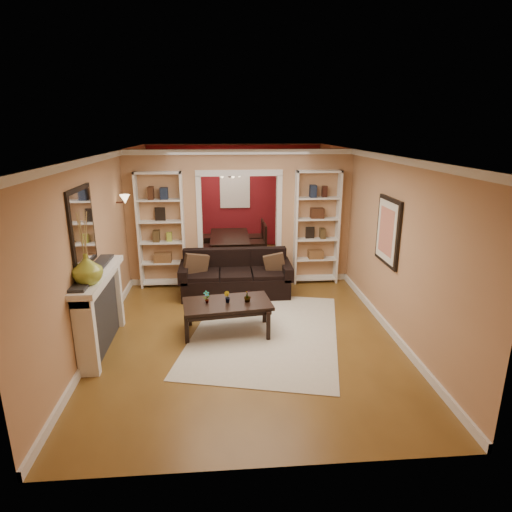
{
  "coord_description": "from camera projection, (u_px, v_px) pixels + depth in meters",
  "views": [
    {
      "loc": [
        -0.35,
        -7.28,
        3.09
      ],
      "look_at": [
        0.17,
        -0.8,
        1.14
      ],
      "focal_mm": 30.0,
      "sensor_mm": 36.0,
      "label": 1
    }
  ],
  "objects": [
    {
      "name": "dining_table",
      "position": [
        231.0,
        247.0,
        10.44
      ],
      "size": [
        1.66,
        0.93,
        0.58
      ],
      "primitive_type": "imported",
      "rotation": [
        0.0,
        0.0,
        1.57
      ],
      "color": "black",
      "rests_on": "floor"
    },
    {
      "name": "chandelier",
      "position": [
        236.0,
        176.0,
        9.87
      ],
      "size": [
        0.5,
        0.5,
        0.3
      ],
      "primitive_type": "cube",
      "color": "#40231D",
      "rests_on": "ceiling"
    },
    {
      "name": "bookshelf_left",
      "position": [
        161.0,
        231.0,
        8.4
      ],
      "size": [
        0.9,
        0.3,
        2.3
      ],
      "primitive_type": "cube",
      "color": "white",
      "rests_on": "floor"
    },
    {
      "name": "plant_center",
      "position": [
        227.0,
        297.0,
        6.57
      ],
      "size": [
        0.12,
        0.12,
        0.17
      ],
      "primitive_type": "imported",
      "rotation": [
        0.0,
        0.0,
        2.47
      ],
      "color": "#336626",
      "rests_on": "coffee_table"
    },
    {
      "name": "wall_right",
      "position": [
        368.0,
        229.0,
        7.65
      ],
      "size": [
        0.0,
        8.0,
        8.0
      ],
      "primitive_type": "plane",
      "rotation": [
        1.57,
        0.0,
        -1.57
      ],
      "color": "tan",
      "rests_on": "ground"
    },
    {
      "name": "dining_chair_ne",
      "position": [
        254.0,
        243.0,
        10.15
      ],
      "size": [
        0.51,
        0.51,
        0.94
      ],
      "primitive_type": "cube",
      "rotation": [
        0.0,
        0.0,
        -1.67
      ],
      "color": "black",
      "rests_on": "floor"
    },
    {
      "name": "area_rug",
      "position": [
        265.0,
        332.0,
        6.73
      ],
      "size": [
        2.85,
        3.51,
        0.01
      ],
      "primitive_type": "cube",
      "rotation": [
        0.0,
        0.0,
        -0.23
      ],
      "color": "beige",
      "rests_on": "floor"
    },
    {
      "name": "ceiling",
      "position": [
        242.0,
        152.0,
        7.09
      ],
      "size": [
        8.0,
        8.0,
        0.0
      ],
      "primitive_type": "plane",
      "rotation": [
        3.14,
        0.0,
        0.0
      ],
      "color": "white",
      "rests_on": "ground"
    },
    {
      "name": "dining_chair_sw",
      "position": [
        209.0,
        237.0,
        10.63
      ],
      "size": [
        0.53,
        0.53,
        0.95
      ],
      "primitive_type": "cube",
      "rotation": [
        0.0,
        0.0,
        1.7
      ],
      "color": "black",
      "rests_on": "floor"
    },
    {
      "name": "red_back_panel",
      "position": [
        235.0,
        198.0,
        11.28
      ],
      "size": [
        4.44,
        0.04,
        2.64
      ],
      "primitive_type": "cube",
      "color": "maroon",
      "rests_on": "floor"
    },
    {
      "name": "partition_wall",
      "position": [
        239.0,
        218.0,
        8.63
      ],
      "size": [
        4.5,
        0.15,
        2.7
      ],
      "primitive_type": "cube",
      "color": "tan",
      "rests_on": "floor"
    },
    {
      "name": "pillow_left",
      "position": [
        196.0,
        264.0,
        8.03
      ],
      "size": [
        0.47,
        0.29,
        0.45
      ],
      "primitive_type": "cube",
      "rotation": [
        0.0,
        0.0,
        0.39
      ],
      "color": "#523923",
      "rests_on": "sofa"
    },
    {
      "name": "pillow_right",
      "position": [
        275.0,
        264.0,
        8.16
      ],
      "size": [
        0.4,
        0.14,
        0.39
      ],
      "primitive_type": "cube",
      "rotation": [
        0.0,
        0.0,
        -0.09
      ],
      "color": "#523923",
      "rests_on": "sofa"
    },
    {
      "name": "vase",
      "position": [
        87.0,
        269.0,
        5.47
      ],
      "size": [
        0.39,
        0.39,
        0.4
      ],
      "primitive_type": "imported",
      "rotation": [
        0.0,
        0.0,
        0.03
      ],
      "color": "#96A936",
      "rests_on": "fireplace"
    },
    {
      "name": "wall_sconce",
      "position": [
        122.0,
        201.0,
        7.7
      ],
      "size": [
        0.18,
        0.18,
        0.22
      ],
      "primitive_type": "cube",
      "color": "#FFE0A5",
      "rests_on": "wall_left"
    },
    {
      "name": "dining_chair_se",
      "position": [
        253.0,
        237.0,
        10.72
      ],
      "size": [
        0.6,
        0.6,
        0.92
      ],
      "primitive_type": "cube",
      "rotation": [
        0.0,
        0.0,
        -1.97
      ],
      "color": "black",
      "rests_on": "floor"
    },
    {
      "name": "dining_chair_nw",
      "position": [
        208.0,
        247.0,
        10.08
      ],
      "size": [
        0.5,
        0.5,
        0.8
      ],
      "primitive_type": "cube",
      "rotation": [
        0.0,
        0.0,
        1.23
      ],
      "color": "black",
      "rests_on": "floor"
    },
    {
      "name": "mirror",
      "position": [
        82.0,
        228.0,
        5.75
      ],
      "size": [
        0.03,
        0.95,
        1.1
      ],
      "primitive_type": "cube",
      "color": "silver",
      "rests_on": "wall_left"
    },
    {
      "name": "dining_window",
      "position": [
        235.0,
        189.0,
        11.17
      ],
      "size": [
        0.78,
        0.03,
        0.98
      ],
      "primitive_type": "cube",
      "color": "#8CA5CC",
      "rests_on": "wall_back"
    },
    {
      "name": "sofa",
      "position": [
        236.0,
        274.0,
        8.17
      ],
      "size": [
        2.12,
        0.91,
        0.83
      ],
      "primitive_type": "cube",
      "color": "black",
      "rests_on": "floor"
    },
    {
      "name": "plant_left",
      "position": [
        207.0,
        297.0,
        6.55
      ],
      "size": [
        0.12,
        0.11,
        0.2
      ],
      "primitive_type": "imported",
      "rotation": [
        0.0,
        0.0,
        0.51
      ],
      "color": "#336626",
      "rests_on": "coffee_table"
    },
    {
      "name": "plant_right",
      "position": [
        247.0,
        296.0,
        6.59
      ],
      "size": [
        0.14,
        0.14,
        0.19
      ],
      "primitive_type": "imported",
      "rotation": [
        0.0,
        0.0,
        4.16
      ],
      "color": "#336626",
      "rests_on": "coffee_table"
    },
    {
      "name": "fireplace",
      "position": [
        102.0,
        311.0,
        6.11
      ],
      "size": [
        0.32,
        1.7,
        1.16
      ],
      "primitive_type": "cube",
      "color": "white",
      "rests_on": "floor"
    },
    {
      "name": "bookshelf_right",
      "position": [
        316.0,
        228.0,
        8.64
      ],
      "size": [
        0.9,
        0.3,
        2.3
      ],
      "primitive_type": "cube",
      "color": "white",
      "rests_on": "floor"
    },
    {
      "name": "wall_left",
      "position": [
        111.0,
        234.0,
        7.31
      ],
      "size": [
        0.0,
        8.0,
        8.0
      ],
      "primitive_type": "plane",
      "rotation": [
        1.57,
        0.0,
        1.57
      ],
      "color": "tan",
      "rests_on": "ground"
    },
    {
      "name": "floor",
      "position": [
        243.0,
        303.0,
        7.87
      ],
      "size": [
        8.0,
        8.0,
        0.0
      ],
      "primitive_type": "plane",
      "color": "brown",
      "rests_on": "ground"
    },
    {
      "name": "coffee_table",
      "position": [
        227.0,
        317.0,
        6.67
      ],
      "size": [
        1.42,
        0.9,
        0.51
      ],
      "primitive_type": "cube",
      "rotation": [
        0.0,
        0.0,
        0.13
      ],
      "color": "black",
      "rests_on": "floor"
    },
    {
      "name": "wall_front",
      "position": [
        266.0,
        340.0,
        3.66
      ],
      "size": [
        8.0,
        0.0,
        8.0
      ],
      "primitive_type": "plane",
      "rotation": [
        -1.57,
        0.0,
        0.0
      ],
      "color": "tan",
      "rests_on": "ground"
    },
    {
      "name": "wall_back",
      "position": [
        235.0,
        196.0,
        11.3
      ],
      "size": [
        8.0,
        0.0,
        8.0
      ],
      "primitive_type": "plane",
      "rotation": [
        1.57,
        0.0,
        0.0
      ],
      "color": "tan",
      "rests_on": "ground"
    },
    {
      "name": "framed_art",
      "position": [
        387.0,
        231.0,
        6.64
      ],
      "size": [
        0.04,
        0.85,
        1.05
      ],
      "primitive_type": "cube",
      "color": "black",
      "rests_on": "wall_right"
    }
  ]
}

